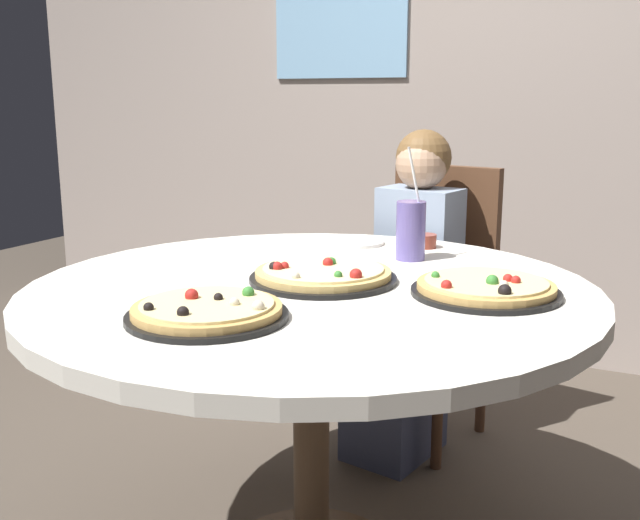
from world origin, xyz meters
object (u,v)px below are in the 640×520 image
Objects in this scene: dining_table at (311,319)px; plate_small at (354,242)px; soda_cup at (411,230)px; chair_wooden at (432,287)px; sauce_bowl at (425,241)px; pizza_pepperoni at (486,288)px; pizza_veggie at (323,275)px; diner_child at (407,311)px; pizza_cheese at (207,311)px.

plate_small reaches higher than dining_table.
plate_small is at bearing 148.53° from soda_cup.
chair_wooden is 0.46m from sauce_bowl.
pizza_pepperoni reaches higher than dining_table.
soda_cup is (-0.27, 0.28, 0.06)m from pizza_pepperoni.
pizza_veggie is 0.39m from pizza_pepperoni.
soda_cup is (0.13, -0.38, 0.35)m from diner_child.
pizza_veggie is (0.02, -0.70, 0.28)m from diner_child.
chair_wooden reaches higher than sauce_bowl.
pizza_veggie is at bearing -108.61° from soda_cup.
diner_child is 0.37m from sauce_bowl.
pizza_veggie is at bearing 78.83° from pizza_cheese.
pizza_cheese is 4.68× the size of sauce_bowl.
pizza_cheese is (-0.06, -0.34, 0.10)m from dining_table.
pizza_veggie is 1.98× the size of plate_small.
chair_wooden is 0.64m from soda_cup.
dining_table is 4.12× the size of pizza_cheese.
dining_table is 0.11m from pizza_veggie.
pizza_veggie and pizza_cheese have the same top height.
pizza_pepperoni is at bearing -65.70° from chair_wooden.
diner_child is 0.53m from soda_cup.
pizza_cheese is at bearing -101.17° from pizza_veggie.
pizza_pepperoni is at bearing -57.52° from sauce_bowl.
pizza_veggie is at bearing -173.66° from pizza_pepperoni.
pizza_cheese is at bearing -87.29° from plate_small.
soda_cup is at bearing -79.38° from chair_wooden.
pizza_cheese is at bearing -93.62° from chair_wooden.
diner_child reaches higher than chair_wooden.
dining_table is 0.36m from pizza_cheese.
sauce_bowl reaches higher than plate_small.
sauce_bowl is at bearing 9.49° from plate_small.
pizza_cheese is 0.73m from soda_cup.
plate_small is (-0.09, -0.24, 0.27)m from diner_child.
pizza_pepperoni is at bearing 42.62° from pizza_cheese.
sauce_bowl is (0.09, 0.50, 0.00)m from pizza_veggie.
dining_table is at bearing 79.31° from pizza_cheese.
diner_child reaches higher than pizza_pepperoni.
diner_child is 3.30× the size of pizza_cheese.
pizza_cheese is 1.82× the size of plate_small.
sauce_bowl is (0.11, 0.54, 0.10)m from dining_table.
pizza_pepperoni is 0.54m from sauce_bowl.
pizza_cheese is (-0.05, -1.08, 0.28)m from diner_child.
sauce_bowl is 0.21m from plate_small.
soda_cup is 1.70× the size of plate_small.
sauce_bowl is at bearing -59.81° from diner_child.
pizza_veggie is at bearing -76.04° from plate_small.
plate_small is at bearing -110.56° from diner_child.
pizza_veggie is at bearing 75.11° from dining_table.
pizza_pepperoni is (0.38, 0.04, -0.00)m from pizza_veggie.
pizza_veggie is (0.01, 0.04, 0.10)m from dining_table.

